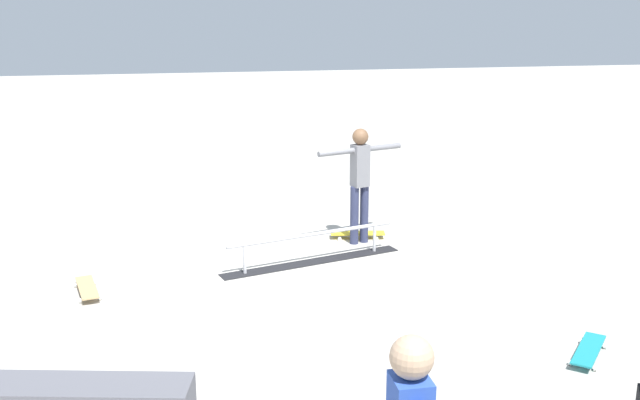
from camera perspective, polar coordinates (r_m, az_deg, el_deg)
The scene contains 7 objects.
ground_plane at distance 9.46m, azimuth -3.32°, elevation -6.12°, with size 60.00×60.00×0.00m, color #ADA89E.
grind_rail at distance 10.00m, azimuth -0.59°, elevation -3.82°, with size 2.56×0.92×0.42m.
skate_ledge at distance 6.87m, azimuth -19.77°, elevation -14.15°, with size 2.34×0.45×0.30m, color #595960.
skater_main at distance 10.63m, azimuth 3.07°, elevation 1.74°, with size 1.31×0.49×1.68m.
skateboard_main at distance 11.07m, azimuth 2.90°, elevation -2.58°, with size 0.82×0.37×0.09m.
loose_skateboard_teal at distance 7.92m, azimuth 19.89°, elevation -10.75°, with size 0.68×0.73×0.09m.
loose_skateboard_natural at distance 9.41m, azimuth -17.41°, elevation -6.44°, with size 0.37×0.82×0.09m.
Camera 1 is at (1.28, 8.75, 3.37)m, focal length 41.76 mm.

